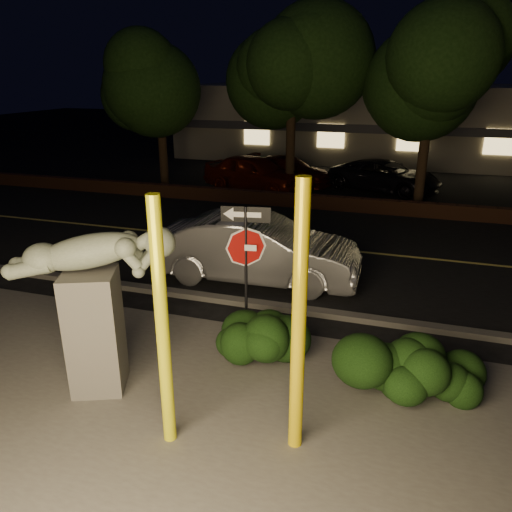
{
  "coord_description": "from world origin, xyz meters",
  "views": [
    {
      "loc": [
        2.17,
        -6.21,
        4.66
      ],
      "look_at": [
        -0.32,
        1.71,
        1.6
      ],
      "focal_mm": 35.0,
      "sensor_mm": 36.0,
      "label": 1
    }
  ],
  "objects_px": {
    "parked_car_red": "(255,173)",
    "parked_car_dark": "(385,176)",
    "yellow_pole_left": "(162,328)",
    "signpost": "(246,248)",
    "parked_car_darkred": "(288,171)",
    "sculpture": "(94,294)",
    "silver_sedan": "(257,249)",
    "yellow_pole_right": "(299,324)"
  },
  "relations": [
    {
      "from": "parked_car_red",
      "to": "parked_car_dark",
      "type": "bearing_deg",
      "value": -55.79
    },
    {
      "from": "yellow_pole_left",
      "to": "parked_car_red",
      "type": "height_order",
      "value": "yellow_pole_left"
    },
    {
      "from": "signpost",
      "to": "parked_car_darkred",
      "type": "relative_size",
      "value": 0.61
    },
    {
      "from": "parked_car_red",
      "to": "signpost",
      "type": "bearing_deg",
      "value": -146.03
    },
    {
      "from": "sculpture",
      "to": "silver_sedan",
      "type": "bearing_deg",
      "value": 55.63
    },
    {
      "from": "parked_car_red",
      "to": "parked_car_dark",
      "type": "relative_size",
      "value": 0.97
    },
    {
      "from": "signpost",
      "to": "yellow_pole_right",
      "type": "bearing_deg",
      "value": -68.25
    },
    {
      "from": "sculpture",
      "to": "parked_car_dark",
      "type": "distance_m",
      "value": 15.87
    },
    {
      "from": "parked_car_darkred",
      "to": "yellow_pole_right",
      "type": "bearing_deg",
      "value": -152.89
    },
    {
      "from": "yellow_pole_left",
      "to": "parked_car_dark",
      "type": "distance_m",
      "value": 16.41
    },
    {
      "from": "parked_car_dark",
      "to": "sculpture",
      "type": "bearing_deg",
      "value": -171.28
    },
    {
      "from": "signpost",
      "to": "sculpture",
      "type": "bearing_deg",
      "value": -138.11
    },
    {
      "from": "silver_sedan",
      "to": "parked_car_dark",
      "type": "relative_size",
      "value": 1.04
    },
    {
      "from": "yellow_pole_right",
      "to": "parked_car_dark",
      "type": "distance_m",
      "value": 15.93
    },
    {
      "from": "silver_sedan",
      "to": "parked_car_red",
      "type": "xyz_separation_m",
      "value": [
        -2.94,
        9.08,
        -0.03
      ]
    },
    {
      "from": "parked_car_red",
      "to": "sculpture",
      "type": "bearing_deg",
      "value": -155.03
    },
    {
      "from": "silver_sedan",
      "to": "parked_car_red",
      "type": "bearing_deg",
      "value": 16.13
    },
    {
      "from": "sculpture",
      "to": "parked_car_darkred",
      "type": "height_order",
      "value": "sculpture"
    },
    {
      "from": "yellow_pole_right",
      "to": "sculpture",
      "type": "height_order",
      "value": "yellow_pole_right"
    },
    {
      "from": "yellow_pole_right",
      "to": "parked_car_red",
      "type": "distance_m",
      "value": 15.22
    },
    {
      "from": "sculpture",
      "to": "signpost",
      "type": "bearing_deg",
      "value": 28.97
    },
    {
      "from": "sculpture",
      "to": "yellow_pole_left",
      "type": "bearing_deg",
      "value": -49.43
    },
    {
      "from": "yellow_pole_left",
      "to": "sculpture",
      "type": "relative_size",
      "value": 1.3
    },
    {
      "from": "parked_car_dark",
      "to": "parked_car_darkred",
      "type": "bearing_deg",
      "value": 108.21
    },
    {
      "from": "yellow_pole_right",
      "to": "parked_car_darkred",
      "type": "distance_m",
      "value": 16.62
    },
    {
      "from": "signpost",
      "to": "silver_sedan",
      "type": "height_order",
      "value": "signpost"
    },
    {
      "from": "yellow_pole_right",
      "to": "silver_sedan",
      "type": "height_order",
      "value": "yellow_pole_right"
    },
    {
      "from": "signpost",
      "to": "parked_car_dark",
      "type": "relative_size",
      "value": 0.55
    },
    {
      "from": "signpost",
      "to": "sculpture",
      "type": "relative_size",
      "value": 0.97
    },
    {
      "from": "yellow_pole_right",
      "to": "parked_car_darkred",
      "type": "relative_size",
      "value": 0.87
    },
    {
      "from": "silver_sedan",
      "to": "parked_car_darkred",
      "type": "height_order",
      "value": "silver_sedan"
    },
    {
      "from": "yellow_pole_right",
      "to": "parked_car_dark",
      "type": "bearing_deg",
      "value": 89.76
    },
    {
      "from": "parked_car_red",
      "to": "yellow_pole_right",
      "type": "bearing_deg",
      "value": -143.3
    },
    {
      "from": "sculpture",
      "to": "parked_car_dark",
      "type": "xyz_separation_m",
      "value": [
        3.23,
        15.51,
        -0.97
      ]
    },
    {
      "from": "parked_car_darkred",
      "to": "sculpture",
      "type": "bearing_deg",
      "value": -163.81
    },
    {
      "from": "parked_car_dark",
      "to": "yellow_pole_left",
      "type": "bearing_deg",
      "value": -165.46
    },
    {
      "from": "yellow_pole_left",
      "to": "silver_sedan",
      "type": "xyz_separation_m",
      "value": [
        -0.52,
        5.62,
        -0.91
      ]
    },
    {
      "from": "yellow_pole_right",
      "to": "sculpture",
      "type": "bearing_deg",
      "value": 173.17
    },
    {
      "from": "parked_car_darkred",
      "to": "parked_car_red",
      "type": "bearing_deg",
      "value": 163.44
    },
    {
      "from": "yellow_pole_left",
      "to": "parked_car_red",
      "type": "bearing_deg",
      "value": 103.24
    },
    {
      "from": "yellow_pole_left",
      "to": "parked_car_dark",
      "type": "height_order",
      "value": "yellow_pole_left"
    },
    {
      "from": "yellow_pole_left",
      "to": "yellow_pole_right",
      "type": "xyz_separation_m",
      "value": [
        1.63,
        0.4,
        0.11
      ]
    }
  ]
}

